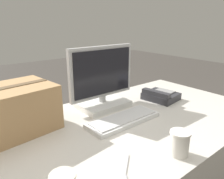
{
  "coord_description": "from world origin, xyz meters",
  "views": [
    {
      "loc": [
        -0.68,
        -0.79,
        1.26
      ],
      "look_at": [
        0.07,
        0.14,
        0.87
      ],
      "focal_mm": 35.0,
      "sensor_mm": 36.0,
      "label": 1
    }
  ],
  "objects": [
    {
      "name": "spoon",
      "position": [
        -0.22,
        -0.3,
        0.73
      ],
      "size": [
        0.13,
        0.11,
        0.0
      ],
      "rotation": [
        0.0,
        0.0,
        3.86
      ],
      "color": "silver",
      "rests_on": "office_desk"
    },
    {
      "name": "keyboard",
      "position": [
        0.05,
        0.01,
        0.74
      ],
      "size": [
        0.42,
        0.16,
        0.03
      ],
      "rotation": [
        0.0,
        0.0,
        0.01
      ],
      "color": "silver",
      "rests_on": "office_desk"
    },
    {
      "name": "paper_cup_right",
      "position": [
        0.02,
        -0.36,
        0.78
      ],
      "size": [
        0.08,
        0.08,
        0.11
      ],
      "color": "white",
      "rests_on": "office_desk"
    },
    {
      "name": "cardboard_box",
      "position": [
        -0.47,
        0.28,
        0.84
      ],
      "size": [
        0.47,
        0.34,
        0.23
      ],
      "rotation": [
        0.0,
        0.0,
        0.11
      ],
      "color": "tan",
      "rests_on": "office_desk"
    },
    {
      "name": "desk_phone",
      "position": [
        0.48,
        0.11,
        0.75
      ],
      "size": [
        0.22,
        0.24,
        0.08
      ],
      "rotation": [
        0.0,
        0.0,
        0.14
      ],
      "color": "#2D2D33",
      "rests_on": "office_desk"
    },
    {
      "name": "monitor",
      "position": [
        0.09,
        0.26,
        0.88
      ],
      "size": [
        0.45,
        0.24,
        0.38
      ],
      "color": "white",
      "rests_on": "office_desk"
    }
  ]
}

